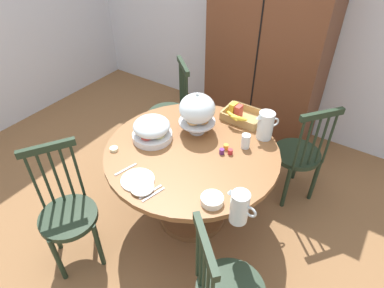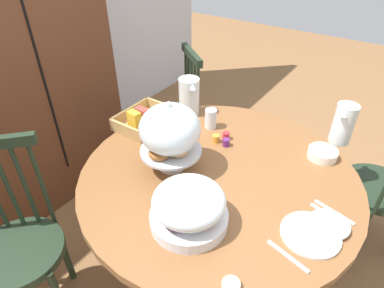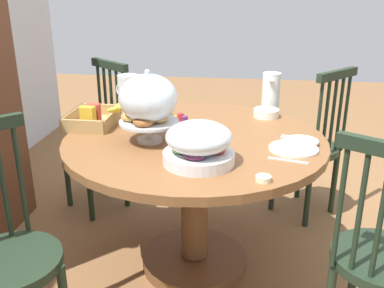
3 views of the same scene
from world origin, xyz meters
The scene contains 23 objects.
ground_plane centered at (0.00, 0.00, 0.00)m, with size 10.00×10.00×0.00m, color brown.
wall_back centered at (0.00, 1.83, 1.30)m, with size 4.80×0.06×2.60m, color silver.
wooden_armoire centered at (0.07, 1.50, 0.98)m, with size 1.18×0.60×1.96m.
dining_table centered at (0.13, 0.07, 0.54)m, with size 1.27×1.27×0.74m.
windsor_chair_near_window centered at (0.72, 0.79, 0.45)m, with size 0.47×0.47×0.97m.
windsor_chair_by_cabinet centered at (-0.56, 0.71, 0.45)m, with size 0.47×0.47×0.97m.
windsor_chair_facing_door centered at (-0.39, -0.71, 0.45)m, with size 0.46×0.46×0.97m.
pastry_stand_with_dome centered at (0.03, 0.28, 0.94)m, with size 0.28×0.28×0.34m.
fruit_platter_covered centered at (-0.20, 0.01, 0.83)m, with size 0.30×0.30×0.18m.
orange_juice_pitcher centered at (0.70, -0.31, 0.84)m, with size 0.19×0.11×0.21m.
milk_pitcher centered at (0.50, 0.50, 0.84)m, with size 0.14×0.18×0.22m.
cereal_basket centered at (0.24, 0.61, 0.78)m, with size 0.32×0.30×0.12m.
china_plate_large centered at (0.01, -0.39, 0.75)m, with size 0.22×0.22×0.01m, color white.
china_plate_small centered at (0.09, -0.44, 0.76)m, with size 0.15×0.15×0.01m, color white.
cereal_bowl centered at (0.51, -0.28, 0.76)m, with size 0.14×0.14×0.04m, color white.
drinking_glass centered at (0.43, 0.31, 0.80)m, with size 0.06×0.06×0.11m, color silver.
butter_dish centered at (-0.34, -0.25, 0.75)m, with size 0.06×0.06×0.02m, color beige.
jam_jar_strawberry centered at (0.38, 0.18, 0.76)m, with size 0.04×0.04×0.04m, color #B7282D.
jam_jar_apricot centered at (0.33, 0.21, 0.76)m, with size 0.04×0.04×0.04m, color orange.
jam_jar_grape centered at (0.33, 0.15, 0.76)m, with size 0.04×0.04×0.04m, color #5B2366.
table_knife centered at (0.14, -0.43, 0.74)m, with size 0.17×0.01×0.01m, color silver.
dinner_fork centered at (0.17, -0.43, 0.74)m, with size 0.17×0.01×0.01m, color silver.
soup_spoon centered at (-0.13, -0.36, 0.74)m, with size 0.17×0.01×0.01m, color silver.
Camera 1 is at (1.16, -1.48, 2.27)m, focal length 31.02 mm.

